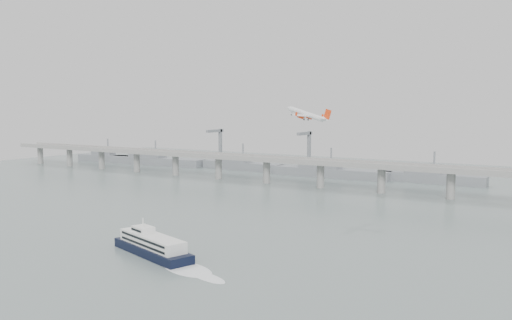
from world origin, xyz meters
The scene contains 5 objects.
ground centered at (0.00, 0.00, 0.00)m, with size 900.00×900.00×0.00m, color slate.
bridge centered at (-1.15, 200.00, 17.65)m, with size 800.00×22.00×23.90m.
distant_fleet centered at (-155.36, 265.08, 6.22)m, with size 453.00×60.90×40.00m.
ferry centered at (-7.99, -17.68, 4.12)m, with size 78.44×32.04×15.21m.
airliner centered at (6.64, 102.55, 59.77)m, with size 32.51×29.46×10.96m.
Camera 1 is at (152.86, -189.68, 64.48)m, focal length 38.00 mm.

